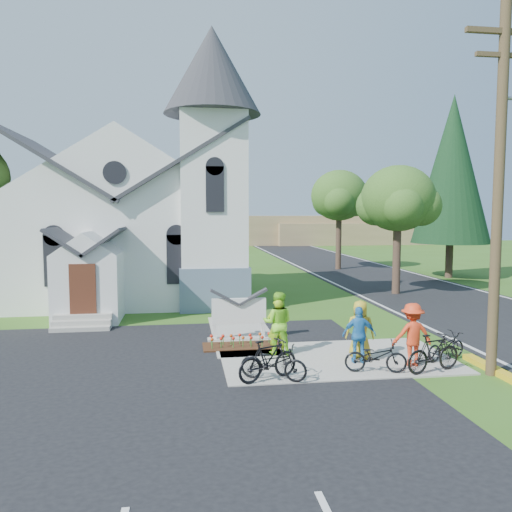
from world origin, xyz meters
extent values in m
plane|color=#385F1B|center=(0.00, 0.00, 0.00)|extent=(120.00, 120.00, 0.00)
cube|color=black|center=(-7.00, -2.00, 0.01)|extent=(20.00, 16.00, 0.02)
cube|color=black|center=(10.00, 15.00, 0.01)|extent=(8.00, 90.00, 0.02)
cube|color=gray|center=(1.50, 0.50, 0.03)|extent=(7.00, 4.00, 0.05)
cube|color=white|center=(-6.00, 13.00, 2.50)|extent=(11.00, 9.00, 5.00)
cube|color=slate|center=(-1.70, 9.70, 1.00)|extent=(3.20, 3.20, 2.00)
cube|color=white|center=(-1.70, 9.70, 4.50)|extent=(3.00, 3.00, 9.00)
cone|color=#2C2B31|center=(-1.70, 9.70, 11.00)|extent=(4.50, 4.50, 4.00)
cube|color=white|center=(-7.00, 7.30, 1.40)|extent=(2.60, 2.40, 2.80)
cube|color=#522717|center=(-7.00, 6.07, 1.50)|extent=(1.00, 0.10, 2.00)
cube|color=gray|center=(-1.20, 3.20, 0.05)|extent=(2.20, 0.40, 0.10)
cube|color=white|center=(-2.05, 3.20, 0.55)|extent=(0.12, 0.12, 1.00)
cube|color=white|center=(-0.35, 3.20, 0.55)|extent=(0.12, 0.12, 1.00)
cube|color=white|center=(-1.20, 3.20, 1.05)|extent=(1.90, 0.14, 0.90)
cube|color=#341D0E|center=(-1.20, 2.30, 0.04)|extent=(2.60, 1.10, 0.07)
cylinder|color=#4C3A26|center=(5.30, -1.50, 5.00)|extent=(0.28, 0.28, 10.00)
cube|color=#4C3A26|center=(5.30, -1.50, 9.20)|extent=(2.20, 0.14, 0.14)
cube|color=#4C3A26|center=(5.30, -1.50, 8.60)|extent=(1.60, 0.12, 0.12)
cylinder|color=#3A271F|center=(8.50, 12.00, 2.02)|extent=(0.44, 0.44, 4.05)
ellipsoid|color=#345B1F|center=(8.50, 12.00, 5.25)|extent=(4.00, 4.00, 3.60)
cylinder|color=#3A271F|center=(9.00, 24.00, 2.25)|extent=(0.44, 0.44, 4.50)
ellipsoid|color=#345B1F|center=(9.00, 24.00, 5.82)|extent=(4.40, 4.40, 3.96)
cylinder|color=#3A271F|center=(15.00, 18.00, 1.20)|extent=(0.50, 0.50, 2.40)
cone|color=black|center=(15.00, 18.00, 7.40)|extent=(5.20, 5.20, 10.00)
cube|color=olive|center=(6.00, 56.00, 2.00)|extent=(60.00, 8.00, 4.00)
cube|color=olive|center=(-10.00, 58.00, 2.80)|extent=(30.00, 6.00, 5.60)
cube|color=olive|center=(22.00, 54.00, 1.50)|extent=(25.00, 6.00, 3.00)
imported|color=#93C417|center=(-0.21, 1.15, 0.93)|extent=(0.67, 0.46, 1.77)
imported|color=black|center=(-0.77, -1.20, 0.53)|extent=(1.91, 1.31, 0.95)
imported|color=#7EDB29|center=(-0.19, 1.24, 1.03)|extent=(1.11, 0.97, 1.96)
imported|color=black|center=(-0.91, -1.20, 0.60)|extent=(1.89, 1.24, 1.10)
imported|color=#277CC3|center=(2.01, -0.04, 0.89)|extent=(1.04, 0.57, 1.67)
imported|color=black|center=(2.16, -0.98, 0.50)|extent=(1.80, 0.97, 0.90)
imported|color=red|center=(3.44, -0.52, 0.96)|extent=(1.18, 0.68, 1.83)
imported|color=black|center=(3.76, -1.20, 0.60)|extent=(1.89, 1.00, 1.09)
imported|color=gold|center=(2.19, 0.36, 0.94)|extent=(0.99, 0.78, 1.79)
imported|color=black|center=(4.70, -0.15, 0.47)|extent=(1.68, 1.13, 0.83)
camera|label=1|loc=(-3.07, -13.90, 4.49)|focal=35.00mm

